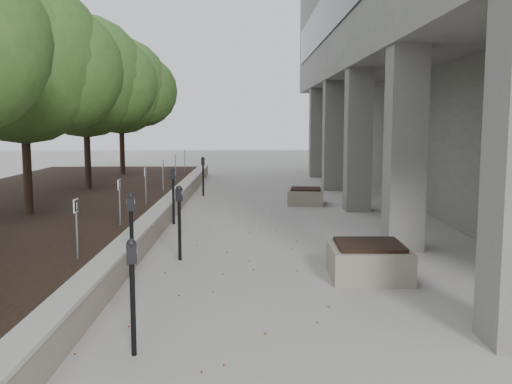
{
  "coord_description": "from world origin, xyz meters",
  "views": [
    {
      "loc": [
        0.35,
        -5.41,
        2.56
      ],
      "look_at": [
        0.47,
        6.52,
        1.09
      ],
      "focal_mm": 40.75,
      "sensor_mm": 36.0,
      "label": 1
    }
  ],
  "objects": [
    {
      "name": "parking_meter_5",
      "position": [
        -1.25,
        14.23,
        0.67
      ],
      "size": [
        0.14,
        0.11,
        1.35
      ],
      "primitive_type": null,
      "rotation": [
        0.0,
        0.0,
        -0.11
      ],
      "color": "black",
      "rests_on": "ground"
    },
    {
      "name": "parking_sign_5",
      "position": [
        -2.35,
        9.5,
        0.88
      ],
      "size": [
        0.04,
        0.22,
        0.96
      ],
      "primitive_type": null,
      "color": "black",
      "rests_on": "planting_bed"
    },
    {
      "name": "parking_sign_7",
      "position": [
        -2.35,
        15.5,
        0.88
      ],
      "size": [
        0.04,
        0.22,
        0.96
      ],
      "primitive_type": null,
      "color": "black",
      "rests_on": "planting_bed"
    },
    {
      "name": "parking_meter_4",
      "position": [
        -1.55,
        8.83,
        0.71
      ],
      "size": [
        0.15,
        0.11,
        1.42
      ],
      "primitive_type": null,
      "rotation": [
        0.0,
        0.0,
        -0.07
      ],
      "color": "black",
      "rests_on": "ground"
    },
    {
      "name": "crabapple_tree_4",
      "position": [
        -4.8,
        13.0,
        3.12
      ],
      "size": [
        4.6,
        4.0,
        5.44
      ],
      "primitive_type": null,
      "color": "#345D23",
      "rests_on": "planting_bed"
    },
    {
      "name": "planter_back",
      "position": [
        2.06,
        12.25,
        0.25
      ],
      "size": [
        1.19,
        1.19,
        0.5
      ],
      "primitive_type": null,
      "rotation": [
        0.0,
        0.0,
        -0.11
      ],
      "color": "gray",
      "rests_on": "ground"
    },
    {
      "name": "parking_meter_1",
      "position": [
        -0.92,
        0.7,
        0.65
      ],
      "size": [
        0.15,
        0.12,
        1.3
      ],
      "primitive_type": null,
      "rotation": [
        0.0,
        0.0,
        0.24
      ],
      "color": "black",
      "rests_on": "ground"
    },
    {
      "name": "parking_sign_4",
      "position": [
        -2.35,
        6.5,
        0.88
      ],
      "size": [
        0.04,
        0.22,
        0.96
      ],
      "primitive_type": null,
      "color": "black",
      "rests_on": "planting_bed"
    },
    {
      "name": "parking_sign_3",
      "position": [
        -2.35,
        3.5,
        0.88
      ],
      "size": [
        0.04,
        0.22,
        0.96
      ],
      "primitive_type": null,
      "color": "black",
      "rests_on": "planting_bed"
    },
    {
      "name": "ground",
      "position": [
        0.0,
        0.0,
        0.0
      ],
      "size": [
        90.0,
        90.0,
        0.0
      ],
      "primitive_type": "plane",
      "color": "#A59F97",
      "rests_on": "ground"
    },
    {
      "name": "planting_bed",
      "position": [
        -5.5,
        9.0,
        0.2
      ],
      "size": [
        7.0,
        26.0,
        0.4
      ],
      "primitive_type": "cube",
      "color": "black",
      "rests_on": "ground"
    },
    {
      "name": "parking_meter_2",
      "position": [
        -0.95,
        5.08,
        0.69
      ],
      "size": [
        0.15,
        0.12,
        1.39
      ],
      "primitive_type": null,
      "rotation": [
        0.0,
        0.0,
        -0.2
      ],
      "color": "black",
      "rests_on": "ground"
    },
    {
      "name": "parking_meter_3",
      "position": [
        -1.55,
        3.75,
        0.71
      ],
      "size": [
        0.15,
        0.11,
        1.43
      ],
      "primitive_type": null,
      "rotation": [
        0.0,
        0.0,
        0.08
      ],
      "color": "black",
      "rests_on": "ground"
    },
    {
      "name": "parking_sign_8",
      "position": [
        -2.35,
        18.5,
        0.88
      ],
      "size": [
        0.04,
        0.22,
        0.96
      ],
      "primitive_type": null,
      "color": "black",
      "rests_on": "planting_bed"
    },
    {
      "name": "berry_scatter",
      "position": [
        -0.1,
        5.0,
        0.01
      ],
      "size": [
        3.3,
        14.1,
        0.02
      ],
      "primitive_type": null,
      "color": "maroon",
      "rests_on": "ground"
    },
    {
      "name": "crabapple_tree_5",
      "position": [
        -4.8,
        18.0,
        3.12
      ],
      "size": [
        4.6,
        4.0,
        5.44
      ],
      "primitive_type": null,
      "color": "#345D23",
      "rests_on": "planting_bed"
    },
    {
      "name": "retaining_wall",
      "position": [
        -1.82,
        9.0,
        0.25
      ],
      "size": [
        0.39,
        26.0,
        0.5
      ],
      "primitive_type": null,
      "color": "gray",
      "rests_on": "ground"
    },
    {
      "name": "parking_sign_6",
      "position": [
        -2.35,
        12.5,
        0.88
      ],
      "size": [
        0.04,
        0.22,
        0.96
      ],
      "primitive_type": null,
      "color": "black",
      "rests_on": "planting_bed"
    },
    {
      "name": "crabapple_tree_3",
      "position": [
        -4.8,
        8.0,
        3.12
      ],
      "size": [
        4.6,
        4.0,
        5.44
      ],
      "primitive_type": null,
      "color": "#345D23",
      "rests_on": "planting_bed"
    },
    {
      "name": "planter_front",
      "position": [
        2.29,
        3.83,
        0.29
      ],
      "size": [
        1.28,
        1.28,
        0.58
      ],
      "primitive_type": null,
      "rotation": [
        0.0,
        0.0,
        -0.02
      ],
      "color": "gray",
      "rests_on": "ground"
    }
  ]
}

